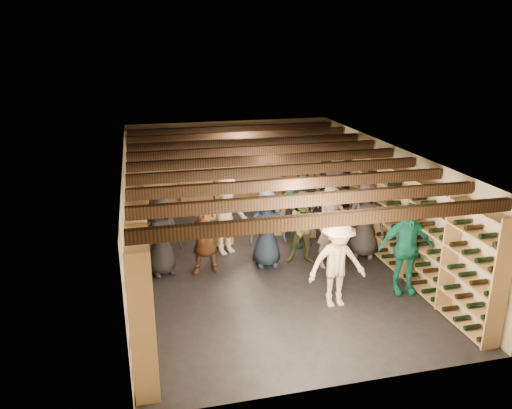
{
  "coord_description": "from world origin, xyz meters",
  "views": [
    {
      "loc": [
        -2.46,
        -9.28,
        4.55
      ],
      "look_at": [
        -0.17,
        0.2,
        1.27
      ],
      "focal_mm": 35.0,
      "sensor_mm": 36.0,
      "label": 1
    }
  ],
  "objects_px": {
    "person_3": "(337,263)",
    "crate_stack_right": "(221,230)",
    "person_2": "(305,228)",
    "person_7": "(331,227)",
    "person_9": "(226,216)",
    "person_4": "(406,248)",
    "person_10": "(300,206)",
    "person_11": "(334,203)",
    "crate_loose": "(304,232)",
    "person_5": "(205,237)",
    "person_12": "(365,220)",
    "crate_stack_left": "(274,217)",
    "person_6": "(267,229)",
    "person_0": "(161,236)"
  },
  "relations": [
    {
      "from": "person_4",
      "to": "person_10",
      "type": "height_order",
      "value": "person_10"
    },
    {
      "from": "crate_stack_left",
      "to": "person_12",
      "type": "relative_size",
      "value": 0.51
    },
    {
      "from": "person_4",
      "to": "person_5",
      "type": "distance_m",
      "value": 3.87
    },
    {
      "from": "person_2",
      "to": "person_12",
      "type": "bearing_deg",
      "value": 18.65
    },
    {
      "from": "person_0",
      "to": "person_10",
      "type": "distance_m",
      "value": 3.23
    },
    {
      "from": "person_4",
      "to": "person_9",
      "type": "relative_size",
      "value": 1.0
    },
    {
      "from": "person_2",
      "to": "crate_loose",
      "type": "bearing_deg",
      "value": 87.87
    },
    {
      "from": "person_6",
      "to": "person_10",
      "type": "xyz_separation_m",
      "value": [
        1.0,
        0.84,
        0.14
      ]
    },
    {
      "from": "crate_stack_left",
      "to": "person_3",
      "type": "relative_size",
      "value": 0.52
    },
    {
      "from": "crate_stack_right",
      "to": "person_6",
      "type": "bearing_deg",
      "value": -60.8
    },
    {
      "from": "person_4",
      "to": "person_10",
      "type": "xyz_separation_m",
      "value": [
        -1.19,
        2.55,
        0.07
      ]
    },
    {
      "from": "crate_loose",
      "to": "person_11",
      "type": "bearing_deg",
      "value": -26.26
    },
    {
      "from": "person_5",
      "to": "crate_stack_right",
      "type": "bearing_deg",
      "value": 73.29
    },
    {
      "from": "person_3",
      "to": "person_9",
      "type": "height_order",
      "value": "person_9"
    },
    {
      "from": "person_7",
      "to": "person_11",
      "type": "height_order",
      "value": "person_11"
    },
    {
      "from": "person_5",
      "to": "person_9",
      "type": "bearing_deg",
      "value": 59.22
    },
    {
      "from": "person_5",
      "to": "person_12",
      "type": "height_order",
      "value": "person_12"
    },
    {
      "from": "person_2",
      "to": "person_7",
      "type": "height_order",
      "value": "person_7"
    },
    {
      "from": "person_10",
      "to": "person_12",
      "type": "bearing_deg",
      "value": -53.55
    },
    {
      "from": "crate_stack_right",
      "to": "crate_loose",
      "type": "distance_m",
      "value": 2.05
    },
    {
      "from": "person_0",
      "to": "person_10",
      "type": "xyz_separation_m",
      "value": [
        3.15,
        0.74,
        0.13
      ]
    },
    {
      "from": "person_3",
      "to": "person_2",
      "type": "bearing_deg",
      "value": 89.27
    },
    {
      "from": "person_4",
      "to": "person_6",
      "type": "relative_size",
      "value": 1.08
    },
    {
      "from": "person_2",
      "to": "person_5",
      "type": "distance_m",
      "value": 2.09
    },
    {
      "from": "crate_stack_right",
      "to": "person_12",
      "type": "xyz_separation_m",
      "value": [
        2.93,
        -1.37,
        0.49
      ]
    },
    {
      "from": "person_11",
      "to": "crate_stack_right",
      "type": "bearing_deg",
      "value": 158.66
    },
    {
      "from": "person_0",
      "to": "person_10",
      "type": "relative_size",
      "value": 0.86
    },
    {
      "from": "crate_loose",
      "to": "person_5",
      "type": "xyz_separation_m",
      "value": [
        -2.57,
        -1.34,
        0.67
      ]
    },
    {
      "from": "person_3",
      "to": "person_10",
      "type": "bearing_deg",
      "value": 85.56
    },
    {
      "from": "person_12",
      "to": "person_3",
      "type": "bearing_deg",
      "value": -103.74
    },
    {
      "from": "person_2",
      "to": "person_10",
      "type": "bearing_deg",
      "value": 94.86
    },
    {
      "from": "person_4",
      "to": "person_5",
      "type": "height_order",
      "value": "person_4"
    },
    {
      "from": "crate_stack_left",
      "to": "person_10",
      "type": "height_order",
      "value": "person_10"
    },
    {
      "from": "person_10",
      "to": "person_11",
      "type": "height_order",
      "value": "person_10"
    },
    {
      "from": "person_10",
      "to": "person_11",
      "type": "distance_m",
      "value": 0.93
    },
    {
      "from": "crate_stack_left",
      "to": "person_11",
      "type": "distance_m",
      "value": 1.51
    },
    {
      "from": "person_2",
      "to": "person_11",
      "type": "height_order",
      "value": "person_11"
    },
    {
      "from": "crate_loose",
      "to": "person_5",
      "type": "bearing_deg",
      "value": -152.46
    },
    {
      "from": "person_3",
      "to": "crate_stack_right",
      "type": "bearing_deg",
      "value": 115.46
    },
    {
      "from": "person_5",
      "to": "person_11",
      "type": "distance_m",
      "value": 3.35
    },
    {
      "from": "person_6",
      "to": "person_12",
      "type": "distance_m",
      "value": 2.18
    },
    {
      "from": "person_11",
      "to": "person_12",
      "type": "bearing_deg",
      "value": -90.08
    },
    {
      "from": "person_9",
      "to": "person_11",
      "type": "xyz_separation_m",
      "value": [
        2.61,
        0.24,
        0.01
      ]
    },
    {
      "from": "person_3",
      "to": "person_7",
      "type": "distance_m",
      "value": 1.63
    },
    {
      "from": "person_2",
      "to": "person_9",
      "type": "distance_m",
      "value": 1.74
    },
    {
      "from": "crate_stack_left",
      "to": "person_3",
      "type": "bearing_deg",
      "value": -87.49
    },
    {
      "from": "crate_stack_left",
      "to": "person_12",
      "type": "xyz_separation_m",
      "value": [
        1.57,
        -1.71,
        0.41
      ]
    },
    {
      "from": "crate_stack_right",
      "to": "crate_loose",
      "type": "xyz_separation_m",
      "value": [
        2.04,
        0.0,
        -0.25
      ]
    },
    {
      "from": "crate_stack_left",
      "to": "person_6",
      "type": "height_order",
      "value": "person_6"
    },
    {
      "from": "person_0",
      "to": "person_2",
      "type": "xyz_separation_m",
      "value": [
        2.95,
        -0.17,
        -0.04
      ]
    }
  ]
}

